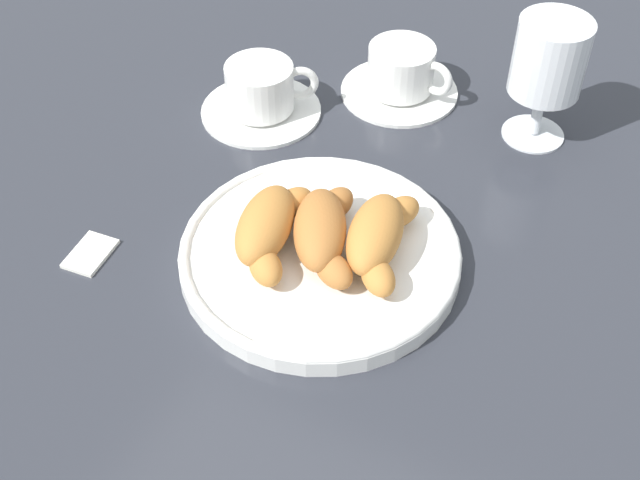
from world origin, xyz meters
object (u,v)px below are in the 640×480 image
at_px(pastry_plate, 320,254).
at_px(juice_glass_left, 549,62).
at_px(croissant_extra, 379,236).
at_px(coffee_cup_far, 401,75).
at_px(croissant_small, 324,231).
at_px(croissant_large, 269,227).
at_px(sugar_packet, 90,252).
at_px(coffee_cup_near, 261,93).

relative_size(pastry_plate, juice_glass_left, 1.87).
xyz_separation_m(croissant_extra, coffee_cup_far, (-0.26, -0.09, -0.02)).
bearing_deg(croissant_small, croissant_large, -68.23).
relative_size(croissant_small, croissant_extra, 0.92).
height_order(coffee_cup_far, juice_glass_left, juice_glass_left).
bearing_deg(juice_glass_left, sugar_packet, -40.29).
bearing_deg(croissant_extra, coffee_cup_far, -160.71).
xyz_separation_m(croissant_extra, sugar_packet, (0.11, -0.25, -0.04)).
bearing_deg(coffee_cup_near, croissant_small, 43.99).
xyz_separation_m(croissant_small, croissant_extra, (-0.02, 0.05, 0.00)).
relative_size(croissant_large, coffee_cup_near, 0.98).
bearing_deg(pastry_plate, croissant_large, -68.51).
xyz_separation_m(croissant_extra, juice_glass_left, (-0.26, 0.07, 0.05)).
height_order(croissant_small, coffee_cup_near, croissant_small).
distance_m(croissant_small, croissant_extra, 0.05).
distance_m(croissant_large, sugar_packet, 0.18).
distance_m(croissant_small, coffee_cup_near, 0.24).
xyz_separation_m(croissant_small, coffee_cup_far, (-0.28, -0.05, -0.02)).
bearing_deg(croissant_small, pastry_plate, -64.14).
bearing_deg(pastry_plate, croissant_small, 115.86).
bearing_deg(croissant_large, croissant_extra, 110.89).
distance_m(croissant_extra, sugar_packet, 0.27).
bearing_deg(croissant_small, juice_glass_left, 157.47).
relative_size(juice_glass_left, sugar_packet, 2.80).
relative_size(croissant_large, croissant_small, 1.08).
relative_size(croissant_large, coffee_cup_far, 0.98).
height_order(croissant_extra, juice_glass_left, juice_glass_left).
bearing_deg(coffee_cup_near, croissant_large, 32.35).
distance_m(croissant_large, coffee_cup_far, 0.30).
bearing_deg(coffee_cup_near, coffee_cup_far, 130.60).
xyz_separation_m(croissant_extra, coffee_cup_near, (-0.16, -0.22, -0.02)).
bearing_deg(coffee_cup_far, croissant_small, 9.19).
relative_size(croissant_small, sugar_packet, 2.47).
distance_m(croissant_small, juice_glass_left, 0.31).
bearing_deg(coffee_cup_far, juice_glass_left, 88.75).
height_order(pastry_plate, coffee_cup_near, coffee_cup_near).
xyz_separation_m(croissant_large, croissant_extra, (-0.04, 0.09, 0.00)).
bearing_deg(croissant_large, coffee_cup_far, 179.82).
xyz_separation_m(pastry_plate, juice_glass_left, (-0.28, 0.12, 0.08)).
xyz_separation_m(croissant_large, juice_glass_left, (-0.30, 0.16, 0.05)).
relative_size(coffee_cup_far, sugar_packet, 2.72).
bearing_deg(croissant_extra, croissant_large, -69.11).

